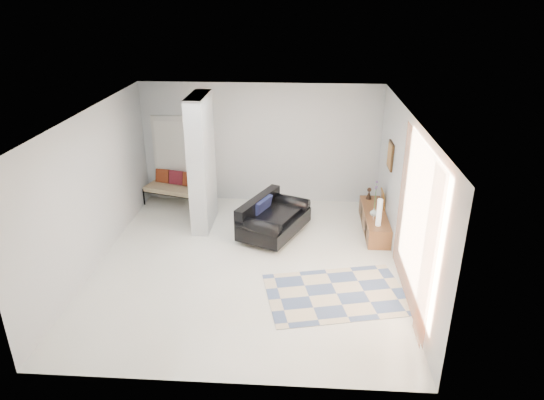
{
  "coord_description": "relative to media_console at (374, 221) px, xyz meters",
  "views": [
    {
      "loc": [
        0.96,
        -7.75,
        4.68
      ],
      "look_at": [
        0.42,
        0.6,
        1.04
      ],
      "focal_mm": 32.0,
      "sensor_mm": 36.0,
      "label": 1
    }
  ],
  "objects": [
    {
      "name": "cylinder_lamp",
      "position": [
        -0.02,
        -0.61,
        0.47
      ],
      "size": [
        0.1,
        0.1,
        0.56
      ],
      "primitive_type": "cylinder",
      "color": "silver",
      "rests_on": "media_console"
    },
    {
      "name": "wall_art",
      "position": [
        0.2,
        -0.0,
        1.45
      ],
      "size": [
        0.04,
        0.45,
        0.55
      ],
      "primitive_type": "cube",
      "color": "#35200E",
      "rests_on": "wall_right"
    },
    {
      "name": "wall_back",
      "position": [
        -2.52,
        1.45,
        1.2
      ],
      "size": [
        6.0,
        0.0,
        6.0
      ],
      "primitive_type": "plane",
      "rotation": [
        1.57,
        0.0,
        0.0
      ],
      "color": "silver",
      "rests_on": "ground"
    },
    {
      "name": "wall_right",
      "position": [
        0.23,
        -1.55,
        1.2
      ],
      "size": [
        0.0,
        6.0,
        6.0
      ],
      "primitive_type": "plane",
      "rotation": [
        1.57,
        0.0,
        -1.57
      ],
      "color": "silver",
      "rests_on": "ground"
    },
    {
      "name": "wall_left",
      "position": [
        -5.27,
        -1.55,
        1.2
      ],
      "size": [
        0.0,
        6.0,
        6.0
      ],
      "primitive_type": "plane",
      "rotation": [
        1.57,
        0.0,
        1.57
      ],
      "color": "silver",
      "rests_on": "ground"
    },
    {
      "name": "daybed",
      "position": [
        -4.44,
        1.08,
        0.22
      ],
      "size": [
        1.7,
        1.07,
        0.77
      ],
      "rotation": [
        0.0,
        0.0,
        -0.28
      ],
      "color": "black",
      "rests_on": "floor"
    },
    {
      "name": "area_rug",
      "position": [
        -0.92,
        -2.45,
        -0.2
      ],
      "size": [
        2.58,
        2.0,
        0.01
      ],
      "primitive_type": "cube",
      "rotation": [
        0.0,
        0.0,
        0.22
      ],
      "color": "beige",
      "rests_on": "floor"
    },
    {
      "name": "partition_column",
      "position": [
        -3.62,
        0.05,
        1.2
      ],
      "size": [
        0.35,
        1.2,
        2.8
      ],
      "primitive_type": "cube",
      "color": "#B6BBBE",
      "rests_on": "floor"
    },
    {
      "name": "vase",
      "position": [
        -0.05,
        -0.18,
        0.28
      ],
      "size": [
        0.17,
        0.17,
        0.17
      ],
      "primitive_type": "imported",
      "rotation": [
        0.0,
        0.0,
        -0.04
      ],
      "color": "silver",
      "rests_on": "media_console"
    },
    {
      "name": "wall_front",
      "position": [
        -2.52,
        -4.55,
        1.2
      ],
      "size": [
        6.0,
        0.0,
        6.0
      ],
      "primitive_type": "plane",
      "rotation": [
        -1.57,
        0.0,
        0.0
      ],
      "color": "silver",
      "rests_on": "ground"
    },
    {
      "name": "ceiling",
      "position": [
        -2.52,
        -1.55,
        2.6
      ],
      "size": [
        6.0,
        6.0,
        0.0
      ],
      "primitive_type": "plane",
      "rotation": [
        3.14,
        0.0,
        0.0
      ],
      "color": "white",
      "rests_on": "wall_back"
    },
    {
      "name": "media_console",
      "position": [
        0.0,
        0.0,
        0.0
      ],
      "size": [
        0.45,
        1.81,
        0.8
      ],
      "color": "brown",
      "rests_on": "floor"
    },
    {
      "name": "floor",
      "position": [
        -2.52,
        -1.55,
        -0.2
      ],
      "size": [
        6.0,
        6.0,
        0.0
      ],
      "primitive_type": "plane",
      "color": "silver",
      "rests_on": "ground"
    },
    {
      "name": "hallway_door",
      "position": [
        -4.62,
        1.41,
        0.82
      ],
      "size": [
        0.85,
        0.06,
        2.04
      ],
      "primitive_type": "cube",
      "color": "beige",
      "rests_on": "floor"
    },
    {
      "name": "loveseat",
      "position": [
        -2.15,
        -0.34,
        0.15
      ],
      "size": [
        1.52,
        1.86,
        0.76
      ],
      "rotation": [
        0.0,
        0.0,
        -0.42
      ],
      "color": "silver",
      "rests_on": "floor"
    },
    {
      "name": "bronze_figurine",
      "position": [
        -0.05,
        0.71,
        0.33
      ],
      "size": [
        0.15,
        0.15,
        0.26
      ],
      "primitive_type": null,
      "rotation": [
        0.0,
        0.0,
        -0.14
      ],
      "color": "black",
      "rests_on": "media_console"
    },
    {
      "name": "curtain",
      "position": [
        0.15,
        -2.7,
        1.25
      ],
      "size": [
        0.0,
        2.55,
        2.55
      ],
      "primitive_type": "plane",
      "rotation": [
        1.57,
        0.0,
        1.57
      ],
      "color": "#D56B38",
      "rests_on": "wall_right"
    }
  ]
}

